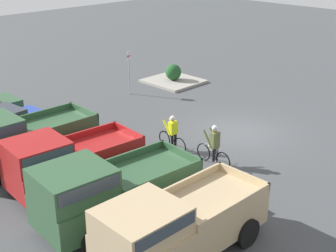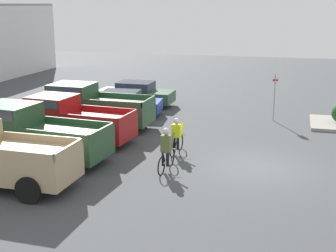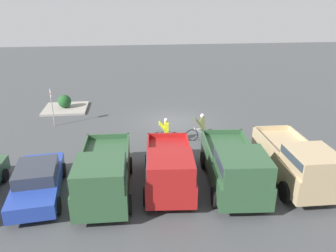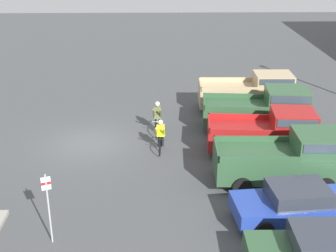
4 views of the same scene
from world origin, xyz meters
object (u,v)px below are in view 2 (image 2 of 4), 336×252
object	(u,v)px
pickup_truck_2	(73,119)
pickup_truck_3	(93,105)
sedan_1	(136,94)
cyclist_1	(166,149)
fire_lane_sign	(275,93)
pickup_truck_1	(33,133)
cyclist_0	(176,136)
sedan_0	(121,103)

from	to	relation	value
pickup_truck_2	pickup_truck_3	size ratio (longest dim) A/B	0.94
sedan_1	pickup_truck_3	bearing A→B (deg)	176.37
cyclist_1	fire_lane_sign	xyz separation A→B (m)	(9.15, -3.52, 0.70)
pickup_truck_1	cyclist_0	xyz separation A→B (m)	(2.38, -5.34, -0.40)
pickup_truck_1	cyclist_0	world-z (taller)	pickup_truck_1
cyclist_0	cyclist_1	bearing A→B (deg)	-176.26
pickup_truck_1	sedan_0	bearing A→B (deg)	-3.90
sedan_0	sedan_1	world-z (taller)	sedan_1
pickup_truck_3	pickup_truck_1	bearing A→B (deg)	178.71
pickup_truck_3	cyclist_1	bearing A→B (deg)	-134.87
pickup_truck_3	cyclist_0	world-z (taller)	pickup_truck_3
pickup_truck_2	fire_lane_sign	world-z (taller)	fire_lane_sign
pickup_truck_1	sedan_0	xyz separation A→B (m)	(8.36, -0.57, -0.45)
pickup_truck_1	sedan_1	xyz separation A→B (m)	(11.16, -0.48, -0.42)
fire_lane_sign	pickup_truck_3	bearing A→B (deg)	113.29
pickup_truck_1	cyclist_0	bearing A→B (deg)	-66.01
sedan_1	fire_lane_sign	size ratio (longest dim) A/B	1.85
sedan_1	cyclist_1	xyz separation A→B (m)	(-10.92, -5.00, 0.09)
sedan_1	fire_lane_sign	distance (m)	8.74
pickup_truck_1	sedan_0	distance (m)	8.39
pickup_truck_3	cyclist_1	size ratio (longest dim) A/B	2.92
sedan_0	cyclist_1	size ratio (longest dim) A/B	2.58
pickup_truck_3	sedan_1	size ratio (longest dim) A/B	1.12
cyclist_1	fire_lane_sign	bearing A→B (deg)	-21.05
sedan_0	pickup_truck_3	bearing A→B (deg)	170.93
sedan_0	fire_lane_sign	world-z (taller)	fire_lane_sign
pickup_truck_1	cyclist_1	world-z (taller)	pickup_truck_1
cyclist_1	fire_lane_sign	distance (m)	9.83
cyclist_0	fire_lane_sign	bearing A→B (deg)	-27.56
pickup_truck_1	pickup_truck_2	bearing A→B (deg)	-7.26
pickup_truck_2	sedan_1	world-z (taller)	pickup_truck_2
fire_lane_sign	pickup_truck_1	bearing A→B (deg)	136.22
pickup_truck_3	cyclist_0	size ratio (longest dim) A/B	3.08
pickup_truck_3	fire_lane_sign	size ratio (longest dim) A/B	2.08
pickup_truck_2	cyclist_0	size ratio (longest dim) A/B	2.89
sedan_1	cyclist_0	distance (m)	10.04
fire_lane_sign	sedan_0	bearing A→B (deg)	96.97
sedan_1	fire_lane_sign	xyz separation A→B (m)	(-1.77, -8.52, 0.79)
pickup_truck_1	sedan_1	bearing A→B (deg)	-2.46
cyclist_0	cyclist_1	size ratio (longest dim) A/B	0.95
pickup_truck_1	sedan_1	size ratio (longest dim) A/B	1.16
pickup_truck_3	cyclist_1	xyz separation A→B (m)	(-5.33, -5.35, -0.30)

